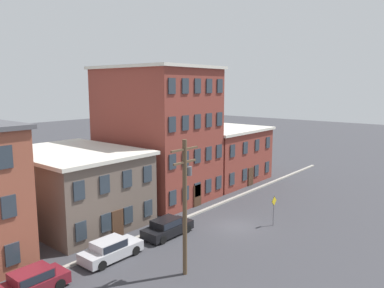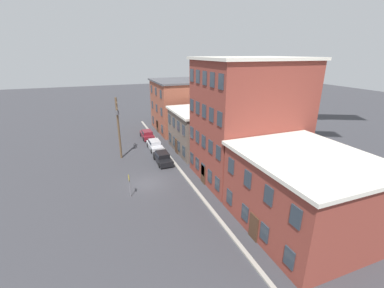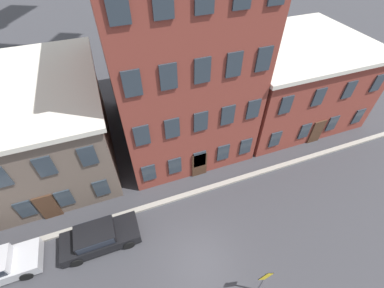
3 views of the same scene
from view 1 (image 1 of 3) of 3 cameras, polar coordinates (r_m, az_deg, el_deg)
name	(u,v)px [view 1 (image 1 of 3)]	position (r m, az deg, el deg)	size (l,w,h in m)	color
ground_plane	(235,227)	(32.86, 6.60, -12.39)	(200.00, 200.00, 0.00)	#38383D
kerb_strip	(194,214)	(35.33, 0.38, -10.65)	(56.00, 0.36, 0.16)	#9E998E
apartment_midblock	(74,186)	(34.76, -17.55, -6.05)	(9.37, 12.23, 6.33)	#66564C
apartment_far	(157,133)	(39.97, -5.36, 1.73)	(9.51, 11.53, 13.86)	brown
apartment_annex	(219,154)	(47.62, 4.20, -1.49)	(11.24, 9.69, 6.66)	brown
car_maroon	(30,282)	(24.65, -23.52, -18.76)	(4.40, 1.92, 1.43)	maroon
car_silver	(111,249)	(27.39, -12.31, -15.32)	(4.40, 1.92, 1.43)	#B7B7BC
car_black	(167,227)	(30.63, -3.81, -12.46)	(4.40, 1.92, 1.43)	black
caution_sign	(274,206)	(33.06, 12.36, -9.24)	(0.85, 0.08, 2.61)	slate
utility_pole	(185,200)	(23.40, -1.04, -8.53)	(2.40, 0.44, 8.68)	brown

